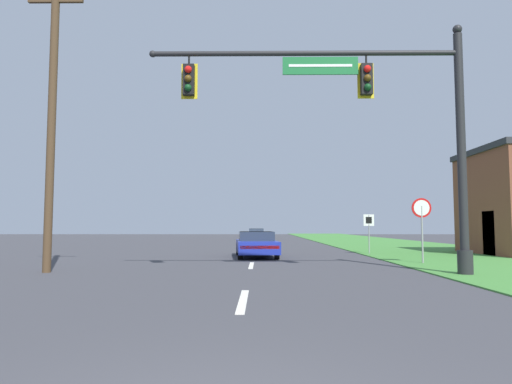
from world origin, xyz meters
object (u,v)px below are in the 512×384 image
at_px(stop_sign, 422,216).
at_px(utility_pole_near, 52,115).
at_px(car_ahead, 256,244).
at_px(far_car, 256,234).
at_px(route_sign_post, 369,225).
at_px(signal_mast, 381,121).

bearing_deg(stop_sign, utility_pole_near, -165.39).
xyz_separation_m(car_ahead, far_car, (-0.27, 29.40, -0.00)).
bearing_deg(car_ahead, stop_sign, -31.45).
height_order(route_sign_post, utility_pole_near, utility_pole_near).
distance_m(far_car, stop_sign, 34.05).
bearing_deg(signal_mast, far_car, 96.30).
xyz_separation_m(signal_mast, stop_sign, (2.60, 4.13, -2.78)).
relative_size(route_sign_post, utility_pole_near, 0.21).
height_order(signal_mast, utility_pole_near, utility_pole_near).
distance_m(far_car, route_sign_post, 27.84).
relative_size(signal_mast, far_car, 2.14).
bearing_deg(signal_mast, car_ahead, 115.58).
height_order(far_car, utility_pole_near, utility_pole_near).
bearing_deg(route_sign_post, car_ahead, -158.99).
height_order(far_car, route_sign_post, route_sign_post).
bearing_deg(far_car, utility_pole_near, -99.66).
distance_m(car_ahead, stop_sign, 7.68).
distance_m(car_ahead, utility_pole_near, 10.77).
bearing_deg(utility_pole_near, far_car, 80.34).
height_order(signal_mast, stop_sign, signal_mast).
distance_m(car_ahead, far_car, 29.40).
bearing_deg(signal_mast, utility_pole_near, 175.93).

